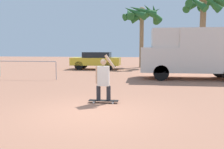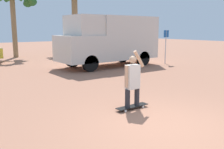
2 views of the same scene
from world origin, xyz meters
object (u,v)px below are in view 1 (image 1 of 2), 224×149
person_skateboarder (103,78)px  palm_tree_near_van (203,7)px  palm_tree_center_background (142,15)px  skateboard (104,101)px  parked_car_yellow (96,60)px  camper_van (195,52)px

person_skateboarder → palm_tree_near_van: palm_tree_near_van is taller
palm_tree_center_background → skateboard: bearing=-94.4°
person_skateboarder → parked_car_yellow: bearing=101.8°
person_skateboarder → palm_tree_near_van: bearing=67.1°
person_skateboarder → camper_van: size_ratio=0.26×
person_skateboarder → parked_car_yellow: size_ratio=0.38×
parked_car_yellow → palm_tree_center_background: palm_tree_center_background is taller
person_skateboarder → camper_van: (4.33, 7.00, 0.76)m
person_skateboarder → camper_van: camper_van is taller
skateboard → palm_tree_center_background: bearing=85.6°
palm_tree_center_background → person_skateboarder: bearing=-94.4°
camper_van → parked_car_yellow: 9.00m
palm_tree_center_background → camper_van: bearing=-69.0°
skateboard → parked_car_yellow: size_ratio=0.24×
parked_car_yellow → palm_tree_near_van: bearing=17.9°
palm_tree_near_van → camper_van: bearing=-104.8°
skateboard → palm_tree_center_background: (1.17, 15.23, 4.70)m
skateboard → palm_tree_center_background: palm_tree_center_background is taller
skateboard → camper_van: 8.37m
person_skateboarder → skateboard: bearing=0.0°
skateboard → person_skateboarder: (-0.00, 0.00, 0.79)m
camper_van → palm_tree_near_van: bearing=75.2°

